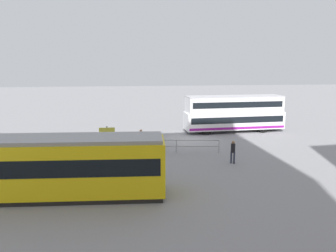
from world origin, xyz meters
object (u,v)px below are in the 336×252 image
pedestrian_near_railing (141,138)px  info_sign (107,136)px  pedestrian_crossing (233,150)px  double_decker_bus (234,113)px  tram_yellow (49,166)px

pedestrian_near_railing → info_sign: 3.50m
pedestrian_crossing → double_decker_bus: bearing=-108.8°
double_decker_bus → pedestrian_crossing: (3.74, 10.99, -0.98)m
double_decker_bus → tram_yellow: (15.38, 15.53, -0.25)m
pedestrian_crossing → info_sign: (8.97, -2.40, 0.77)m
pedestrian_near_railing → info_sign: info_sign is taller
tram_yellow → pedestrian_near_railing: (-5.30, -9.14, -0.68)m
info_sign → pedestrian_near_railing: bearing=-140.0°
double_decker_bus → info_sign: (12.71, 8.59, -0.21)m
tram_yellow → pedestrian_near_railing: tram_yellow is taller
pedestrian_near_railing → pedestrian_crossing: pedestrian_near_railing is taller
double_decker_bus → info_sign: double_decker_bus is taller
double_decker_bus → pedestrian_near_railing: bearing=32.3°
tram_yellow → info_sign: tram_yellow is taller
pedestrian_crossing → pedestrian_near_railing: bearing=-36.0°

